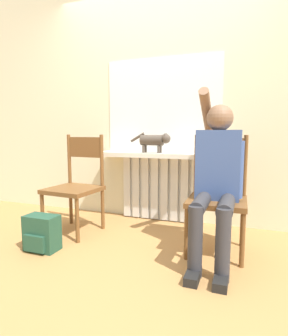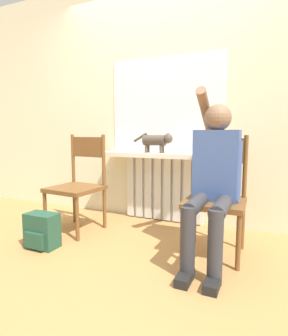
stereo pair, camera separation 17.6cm
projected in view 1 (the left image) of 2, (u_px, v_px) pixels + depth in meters
ground_plane at (115, 264)px, 2.10m from camera, size 12.00×12.00×0.00m
wall_with_window at (163, 98)px, 3.08m from camera, size 7.00×0.06×2.70m
radiator at (160, 188)px, 3.13m from camera, size 0.89×0.08×0.72m
windowsill at (158, 155)px, 3.00m from camera, size 1.33×0.28×0.05m
window_glass at (162, 105)px, 3.06m from camera, size 1.28×0.01×1.01m
chair_left at (76, 184)px, 2.76m from camera, size 0.49×0.49×0.96m
chair_right at (218, 194)px, 2.30m from camera, size 0.47×0.47×0.96m
person at (217, 174)px, 2.15m from camera, size 0.36×1.02×1.33m
cat at (155, 140)px, 2.95m from camera, size 0.44×0.11×0.21m
backpack at (42, 233)px, 2.33m from camera, size 0.28×0.19×0.30m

